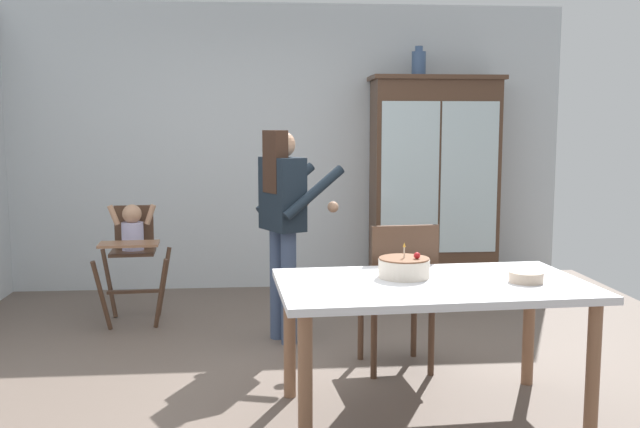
# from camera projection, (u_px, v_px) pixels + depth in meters

# --- Properties ---
(ground_plane) EXTENTS (6.24, 6.24, 0.00)m
(ground_plane) POSITION_uv_depth(u_px,v_px,m) (306.00, 382.00, 4.34)
(ground_plane) COLOR #66564C
(wall_back) EXTENTS (5.32, 0.06, 2.70)m
(wall_back) POSITION_uv_depth(u_px,v_px,m) (287.00, 148.00, 6.77)
(wall_back) COLOR silver
(wall_back) RESTS_ON ground_plane
(china_cabinet) EXTENTS (1.22, 0.48, 2.02)m
(china_cabinet) POSITION_uv_depth(u_px,v_px,m) (434.00, 184.00, 6.67)
(china_cabinet) COLOR #4C3323
(china_cabinet) RESTS_ON ground_plane
(ceramic_vase) EXTENTS (0.13, 0.13, 0.27)m
(ceramic_vase) POSITION_uv_depth(u_px,v_px,m) (419.00, 63.00, 6.52)
(ceramic_vase) COLOR #3D567F
(ceramic_vase) RESTS_ON china_cabinet
(high_chair_with_toddler) EXTENTS (0.61, 0.71, 0.95)m
(high_chair_with_toddler) POSITION_uv_depth(u_px,v_px,m) (133.00, 242.00, 5.57)
(high_chair_with_toddler) COLOR #4C3323
(high_chair_with_toddler) RESTS_ON ground_plane
(adult_person) EXTENTS (0.65, 0.64, 1.53)m
(adult_person) POSITION_uv_depth(u_px,v_px,m) (283.00, 209.00, 5.05)
(adult_person) COLOR #3D4C6B
(adult_person) RESTS_ON ground_plane
(dining_table) EXTENTS (1.68, 1.01, 0.74)m
(dining_table) POSITION_uv_depth(u_px,v_px,m) (432.00, 298.00, 3.76)
(dining_table) COLOR silver
(dining_table) RESTS_ON ground_plane
(birthday_cake) EXTENTS (0.28, 0.28, 0.19)m
(birthday_cake) POSITION_uv_depth(u_px,v_px,m) (404.00, 267.00, 3.85)
(birthday_cake) COLOR beige
(birthday_cake) RESTS_ON dining_table
(serving_bowl) EXTENTS (0.18, 0.18, 0.05)m
(serving_bowl) POSITION_uv_depth(u_px,v_px,m) (526.00, 277.00, 3.74)
(serving_bowl) COLOR #C6AD93
(serving_bowl) RESTS_ON dining_table
(dining_chair_far_side) EXTENTS (0.47, 0.47, 0.96)m
(dining_chair_far_side) POSITION_uv_depth(u_px,v_px,m) (400.00, 287.00, 4.44)
(dining_chair_far_side) COLOR #4C3323
(dining_chair_far_side) RESTS_ON ground_plane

